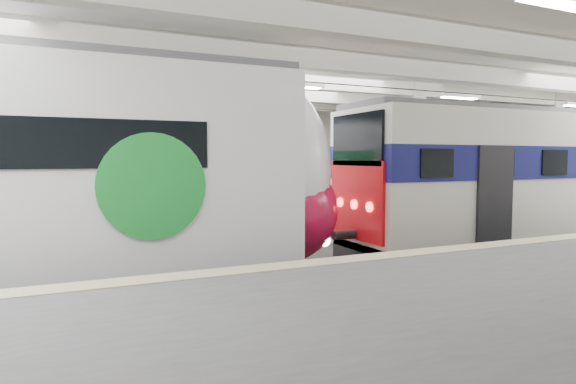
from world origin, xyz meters
name	(u,v)px	position (x,y,z in m)	size (l,w,h in m)	color
station_hall	(373,141)	(0.00, -1.74, 3.24)	(36.00, 24.00, 5.75)	black
modern_emu	(1,184)	(-7.10, 0.00, 2.39)	(15.33, 3.16, 4.87)	white
older_rer	(533,178)	(7.14, 0.00, 2.26)	(13.02, 2.87, 4.31)	beige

